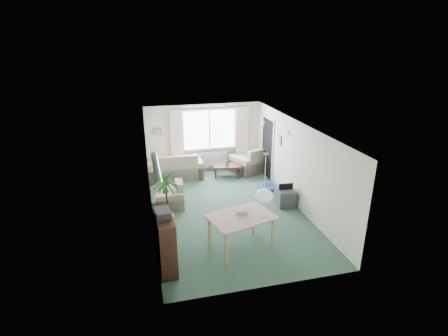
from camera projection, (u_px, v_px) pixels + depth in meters
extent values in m
plane|color=#2C4A39|center=(227.00, 210.00, 9.69)|extent=(6.50, 6.50, 0.00)
cube|color=white|center=(209.00, 129.00, 12.15)|extent=(1.80, 0.03, 1.30)
cube|color=black|center=(210.00, 108.00, 11.80)|extent=(2.60, 0.03, 0.03)
cube|color=beige|center=(177.00, 139.00, 11.88)|extent=(0.45, 0.08, 2.00)
cube|color=beige|center=(242.00, 135.00, 12.39)|extent=(0.45, 0.08, 2.00)
cube|color=white|center=(210.00, 160.00, 12.49)|extent=(1.20, 0.10, 0.55)
cube|color=black|center=(267.00, 148.00, 11.79)|extent=(0.03, 0.95, 2.00)
sphere|color=white|center=(264.00, 195.00, 7.13)|extent=(0.36, 0.36, 0.36)
cylinder|color=#196626|center=(156.00, 167.00, 6.37)|extent=(1.60, 1.60, 0.12)
sphere|color=silver|center=(263.00, 122.00, 10.02)|extent=(0.20, 0.20, 0.20)
sphere|color=silver|center=(290.00, 132.00, 9.00)|extent=(0.20, 0.20, 0.20)
cube|color=brown|center=(157.00, 131.00, 11.72)|extent=(0.28, 0.03, 0.22)
cube|color=brown|center=(280.00, 140.00, 10.68)|extent=(0.03, 0.24, 0.30)
cube|color=#CCAF9A|center=(175.00, 165.00, 11.78)|extent=(1.82, 0.99, 0.90)
cube|color=beige|center=(248.00, 160.00, 12.34)|extent=(1.30, 1.27, 0.90)
cube|color=beige|center=(169.00, 194.00, 9.82)|extent=(0.81, 0.85, 0.73)
cube|color=black|center=(228.00, 171.00, 11.99)|extent=(1.01, 0.67, 0.42)
cube|color=brown|center=(227.00, 164.00, 11.82)|extent=(0.12, 0.04, 0.16)
cube|color=black|center=(165.00, 242.00, 7.09)|extent=(0.38, 1.00, 1.20)
cube|color=#303135|center=(163.00, 213.00, 6.83)|extent=(0.29, 0.36, 0.14)
cylinder|color=#1D5630|center=(167.00, 197.00, 8.63)|extent=(0.84, 0.84, 1.59)
cube|color=tan|center=(241.00, 233.00, 7.81)|extent=(1.48, 1.18, 0.81)
cube|color=#BCBAC5|center=(242.00, 212.00, 7.75)|extent=(0.28, 0.23, 0.12)
cube|color=#3C3D42|center=(285.00, 197.00, 9.92)|extent=(0.51, 0.56, 0.49)
cylinder|color=#1E4C8C|center=(268.00, 187.00, 11.07)|extent=(0.60, 0.60, 0.12)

